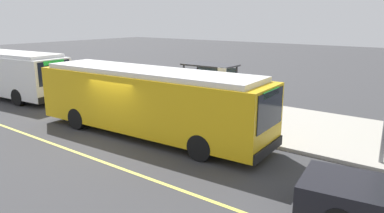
{
  "coord_description": "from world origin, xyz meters",
  "views": [
    {
      "loc": [
        11.46,
        -9.9,
        5.07
      ],
      "look_at": [
        3.24,
        0.99,
        1.68
      ],
      "focal_mm": 33.53,
      "sensor_mm": 36.0,
      "label": 1
    }
  ],
  "objects_px": {
    "transit_bus_main": "(148,100)",
    "pedestrian_commuter": "(192,98)",
    "waiting_bench": "(216,99)",
    "transit_bus_second": "(2,72)",
    "route_sign_post": "(222,90)"
  },
  "relations": [
    {
      "from": "transit_bus_second",
      "to": "pedestrian_commuter",
      "type": "relative_size",
      "value": 6.42
    },
    {
      "from": "transit_bus_main",
      "to": "waiting_bench",
      "type": "xyz_separation_m",
      "value": [
        -0.04,
        5.47,
        -0.98
      ]
    },
    {
      "from": "route_sign_post",
      "to": "pedestrian_commuter",
      "type": "bearing_deg",
      "value": 160.55
    },
    {
      "from": "pedestrian_commuter",
      "to": "waiting_bench",
      "type": "bearing_deg",
      "value": 90.44
    },
    {
      "from": "route_sign_post",
      "to": "pedestrian_commuter",
      "type": "xyz_separation_m",
      "value": [
        -2.27,
        0.8,
        -0.84
      ]
    },
    {
      "from": "route_sign_post",
      "to": "pedestrian_commuter",
      "type": "height_order",
      "value": "route_sign_post"
    },
    {
      "from": "transit_bus_main",
      "to": "pedestrian_commuter",
      "type": "distance_m",
      "value": 3.23
    },
    {
      "from": "waiting_bench",
      "to": "route_sign_post",
      "type": "xyz_separation_m",
      "value": [
        2.29,
        -3.08,
        1.32
      ]
    },
    {
      "from": "waiting_bench",
      "to": "pedestrian_commuter",
      "type": "xyz_separation_m",
      "value": [
        0.02,
        -2.27,
        0.48
      ]
    },
    {
      "from": "transit_bus_main",
      "to": "transit_bus_second",
      "type": "height_order",
      "value": "same"
    },
    {
      "from": "transit_bus_main",
      "to": "pedestrian_commuter",
      "type": "relative_size",
      "value": 6.72
    },
    {
      "from": "waiting_bench",
      "to": "pedestrian_commuter",
      "type": "bearing_deg",
      "value": -89.56
    },
    {
      "from": "transit_bus_second",
      "to": "waiting_bench",
      "type": "xyz_separation_m",
      "value": [
        13.35,
        5.24,
        -0.98
      ]
    },
    {
      "from": "waiting_bench",
      "to": "transit_bus_second",
      "type": "bearing_deg",
      "value": -158.59
    },
    {
      "from": "transit_bus_main",
      "to": "waiting_bench",
      "type": "relative_size",
      "value": 7.1
    }
  ]
}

